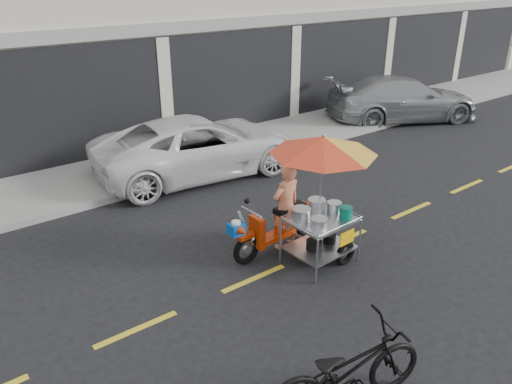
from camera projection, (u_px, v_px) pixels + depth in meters
ground at (342, 240)px, 8.97m from camera, size 90.00×90.00×0.00m
sidewalk at (187, 154)px, 12.93m from camera, size 45.00×3.00×0.15m
centerline at (342, 240)px, 8.97m from camera, size 42.00×0.10×0.01m
white_pickup at (199, 146)px, 11.65m from camera, size 5.13×2.84×1.36m
silver_pickup at (402, 99)px, 15.82m from camera, size 5.18×3.79×1.39m
near_bicycle at (346, 370)px, 5.39m from camera, size 2.02×1.11×1.01m
food_vendor_rig at (308, 180)px, 7.96m from camera, size 2.23×1.75×2.21m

